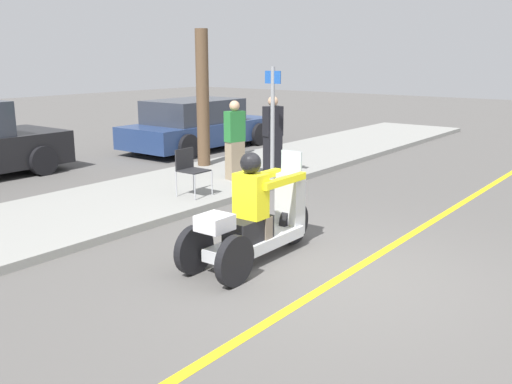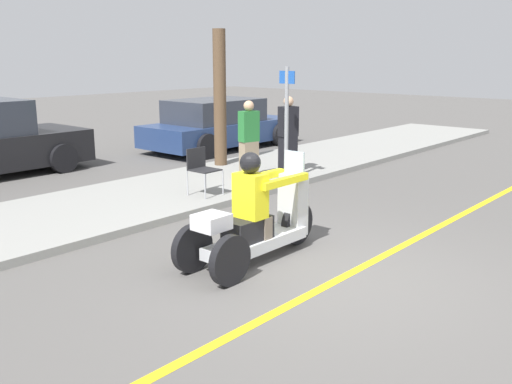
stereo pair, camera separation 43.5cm
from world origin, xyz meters
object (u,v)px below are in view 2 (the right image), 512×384
at_px(parked_car_lot_center, 219,125).
at_px(tree_trunk, 220,98).
at_px(spectator_mid_group, 249,142).
at_px(street_sign, 287,120).
at_px(spectator_end_of_line, 288,136).
at_px(folding_chair_set_back, 201,166).
at_px(motorcycle_trike, 256,222).

height_order(parked_car_lot_center, tree_trunk, tree_trunk).
relative_size(spectator_mid_group, tree_trunk, 0.52).
height_order(spectator_mid_group, parked_car_lot_center, spectator_mid_group).
bearing_deg(parked_car_lot_center, street_sign, -119.98).
distance_m(spectator_end_of_line, street_sign, 0.87).
height_order(folding_chair_set_back, street_sign, street_sign).
relative_size(motorcycle_trike, spectator_end_of_line, 1.40).
bearing_deg(street_sign, tree_trunk, 80.70).
height_order(motorcycle_trike, folding_chair_set_back, motorcycle_trike).
bearing_deg(spectator_mid_group, spectator_end_of_line, -12.19).
bearing_deg(motorcycle_trike, spectator_end_of_line, 33.35).
xyz_separation_m(motorcycle_trike, folding_chair_set_back, (1.66, 2.72, 0.12)).
bearing_deg(spectator_mid_group, tree_trunk, 64.42).
relative_size(motorcycle_trike, parked_car_lot_center, 0.50).
height_order(parked_car_lot_center, street_sign, street_sign).
xyz_separation_m(folding_chair_set_back, street_sign, (1.89, -0.42, 0.69)).
height_order(tree_trunk, street_sign, tree_trunk).
xyz_separation_m(spectator_mid_group, street_sign, (0.36, -0.65, 0.45)).
relative_size(parked_car_lot_center, tree_trunk, 1.52).
height_order(spectator_mid_group, spectator_end_of_line, spectator_end_of_line).
bearing_deg(motorcycle_trike, folding_chair_set_back, 58.71).
distance_m(motorcycle_trike, street_sign, 4.31).
relative_size(folding_chair_set_back, street_sign, 0.37).
bearing_deg(street_sign, spectator_mid_group, 119.05).
xyz_separation_m(motorcycle_trike, street_sign, (3.55, 2.30, 0.82)).
bearing_deg(tree_trunk, spectator_mid_group, -115.58).
xyz_separation_m(spectator_end_of_line, parked_car_lot_center, (1.87, 3.87, -0.24)).
xyz_separation_m(spectator_end_of_line, tree_trunk, (-0.27, 1.70, 0.71)).
xyz_separation_m(folding_chair_set_back, tree_trunk, (2.24, 1.72, 0.98)).
height_order(spectator_mid_group, street_sign, street_sign).
xyz_separation_m(tree_trunk, street_sign, (-0.35, -2.14, -0.28)).
relative_size(parked_car_lot_center, street_sign, 2.04).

